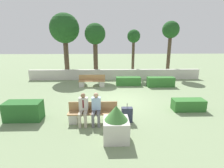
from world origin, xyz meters
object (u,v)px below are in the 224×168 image
(tree_center_left, at_px, (95,36))
(tree_center_right, at_px, (134,39))
(planter_corner_left, at_px, (116,124))
(bench_front, at_px, (93,114))
(tree_leftmost, at_px, (65,29))
(person_seated_woman, at_px, (96,107))
(tree_rightmost, at_px, (171,32))
(bench_left_side, at_px, (92,82))
(suitcase, at_px, (127,115))
(person_seated_man, at_px, (83,108))

(tree_center_left, height_order, tree_center_right, tree_center_left)
(planter_corner_left, distance_m, tree_center_right, 11.04)
(bench_front, distance_m, tree_leftmost, 10.59)
(person_seated_woman, bearing_deg, tree_rightmost, 56.61)
(bench_front, relative_size, planter_corner_left, 1.63)
(bench_left_side, relative_size, person_seated_woman, 1.46)
(person_seated_woman, bearing_deg, bench_front, 137.38)
(tree_leftmost, bearing_deg, bench_left_side, -54.17)
(tree_center_left, distance_m, tree_rightmost, 6.89)
(planter_corner_left, xyz_separation_m, tree_leftmost, (-4.06, 10.72, 3.65))
(bench_front, height_order, person_seated_woman, person_seated_woman)
(tree_leftmost, bearing_deg, suitcase, -63.80)
(person_seated_woman, distance_m, suitcase, 1.40)
(tree_center_right, distance_m, tree_rightmost, 3.49)
(bench_left_side, relative_size, tree_center_right, 0.46)
(bench_front, bearing_deg, person_seated_man, -159.47)
(planter_corner_left, relative_size, tree_rightmost, 0.26)
(bench_left_side, bearing_deg, tree_center_right, 45.72)
(suitcase, xyz_separation_m, tree_leftmost, (-4.60, 9.35, 3.95))
(suitcase, height_order, tree_leftmost, tree_leftmost)
(bench_front, distance_m, planter_corner_left, 1.71)
(person_seated_man, bearing_deg, bench_left_side, 91.22)
(tree_center_left, bearing_deg, person_seated_man, -90.00)
(tree_center_right, bearing_deg, person_seated_man, -110.37)
(person_seated_woman, height_order, tree_center_right, tree_center_right)
(bench_front, xyz_separation_m, tree_center_left, (-0.39, 8.71, 3.37))
(person_seated_woman, distance_m, planter_corner_left, 1.48)
(suitcase, relative_size, tree_center_right, 0.20)
(tree_center_right, height_order, tree_rightmost, tree_rightmost)
(person_seated_man, relative_size, tree_leftmost, 0.23)
(tree_leftmost, height_order, tree_center_right, tree_leftmost)
(bench_front, relative_size, person_seated_woman, 1.58)
(planter_corner_left, relative_size, tree_center_left, 0.27)
(bench_front, height_order, suitcase, bench_front)
(tree_center_right, bearing_deg, bench_left_side, -136.57)
(bench_left_side, height_order, suitcase, bench_left_side)
(person_seated_man, bearing_deg, tree_leftmost, 106.10)
(bench_front, xyz_separation_m, person_seated_man, (-0.39, -0.15, 0.39))
(person_seated_man, xyz_separation_m, suitcase, (1.87, 0.11, -0.41))
(tree_center_right, bearing_deg, person_seated_woman, -107.35)
(suitcase, xyz_separation_m, tree_rightmost, (4.97, 9.45, 3.70))
(tree_leftmost, xyz_separation_m, tree_center_left, (2.73, -0.61, -0.57))
(person_seated_woman, height_order, tree_center_left, tree_center_left)
(tree_center_right, bearing_deg, tree_rightmost, 5.81)
(person_seated_woman, height_order, tree_leftmost, tree_leftmost)
(person_seated_woman, bearing_deg, suitcase, 4.81)
(suitcase, bearing_deg, tree_leftmost, 116.20)
(tree_center_right, bearing_deg, bench_front, -108.49)
(tree_rightmost, bearing_deg, tree_center_left, -174.09)
(person_seated_woman, height_order, suitcase, person_seated_woman)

